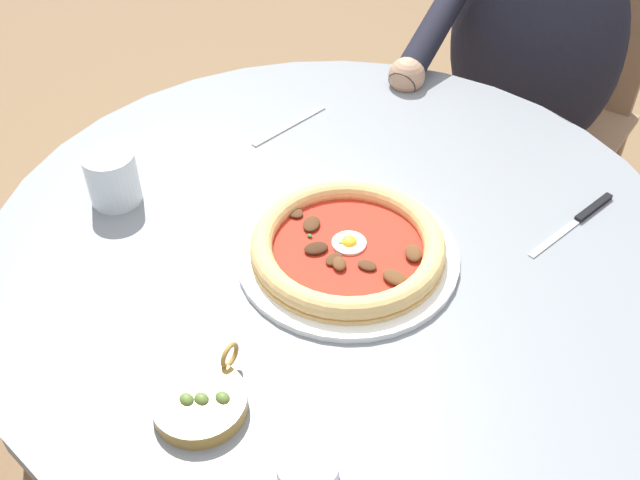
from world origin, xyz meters
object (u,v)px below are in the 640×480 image
at_px(dining_table, 334,302).
at_px(steak_knife, 583,216).
at_px(ramekin_capers, 308,470).
at_px(water_glass, 113,181).
at_px(diner_person, 516,124).
at_px(pizza_on_plate, 348,248).
at_px(olive_pan, 201,402).
at_px(fork_utensil, 290,126).
at_px(cafe_chair_diner, 542,94).

xyz_separation_m(dining_table, steak_knife, (-0.23, -0.30, 0.16)).
relative_size(dining_table, ramekin_capers, 15.51).
bearing_deg(water_glass, ramekin_capers, 170.32).
relative_size(water_glass, diner_person, 0.07).
bearing_deg(pizza_on_plate, ramekin_capers, 129.14).
xyz_separation_m(steak_knife, ramekin_capers, (-0.04, 0.59, 0.01)).
xyz_separation_m(olive_pan, fork_utensil, (0.38, -0.46, -0.01)).
bearing_deg(water_glass, diner_person, -97.87).
height_order(olive_pan, fork_utensil, olive_pan).
relative_size(dining_table, olive_pan, 7.79).
relative_size(pizza_on_plate, fork_utensil, 1.85).
height_order(fork_utensil, cafe_chair_diner, cafe_chair_diner).
xyz_separation_m(dining_table, water_glass, (0.28, 0.20, 0.19)).
relative_size(water_glass, steak_knife, 0.41).
xyz_separation_m(dining_table, cafe_chair_diner, (0.19, -0.86, -0.04)).
bearing_deg(pizza_on_plate, water_glass, 27.38).
distance_m(water_glass, diner_person, 0.96).
xyz_separation_m(ramekin_capers, cafe_chair_diner, (0.46, -1.15, -0.21)).
relative_size(pizza_on_plate, steak_knife, 1.56).
bearing_deg(steak_knife, olive_pan, 80.24).
xyz_separation_m(water_glass, cafe_chair_diner, (-0.10, -1.06, -0.23)).
height_order(dining_table, steak_knife, steak_knife).
bearing_deg(dining_table, steak_knife, -127.31).
height_order(steak_knife, cafe_chair_diner, cafe_chair_diner).
bearing_deg(water_glass, pizza_on_plate, -152.62).
bearing_deg(cafe_chair_diner, steak_knife, 126.68).
bearing_deg(pizza_on_plate, olive_pan, 102.81).
relative_size(pizza_on_plate, water_glass, 3.80).
xyz_separation_m(pizza_on_plate, olive_pan, (-0.07, 0.30, -0.01)).
bearing_deg(diner_person, ramekin_capers, 112.96).
distance_m(pizza_on_plate, diner_person, 0.80).
bearing_deg(ramekin_capers, dining_table, -47.42).
distance_m(pizza_on_plate, cafe_chair_diner, 0.94).
relative_size(steak_knife, fork_utensil, 1.19).
distance_m(fork_utensil, diner_person, 0.63).
relative_size(steak_knife, cafe_chair_diner, 0.23).
bearing_deg(pizza_on_plate, diner_person, -74.23).
bearing_deg(olive_pan, diner_person, -75.08).
xyz_separation_m(steak_knife, cafe_chair_diner, (0.41, -0.56, -0.20)).
height_order(pizza_on_plate, water_glass, water_glass).
bearing_deg(fork_utensil, ramekin_capers, 141.18).
relative_size(pizza_on_plate, diner_person, 0.27).
bearing_deg(dining_table, diner_person, -77.60).
xyz_separation_m(steak_knife, fork_utensil, (0.49, 0.17, -0.00)).
height_order(water_glass, ramekin_capers, water_glass).
relative_size(dining_table, fork_utensil, 6.07).
relative_size(dining_table, diner_person, 0.89).
distance_m(ramekin_capers, olive_pan, 0.15).
distance_m(dining_table, steak_knife, 0.41).
relative_size(water_glass, cafe_chair_diner, 0.10).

